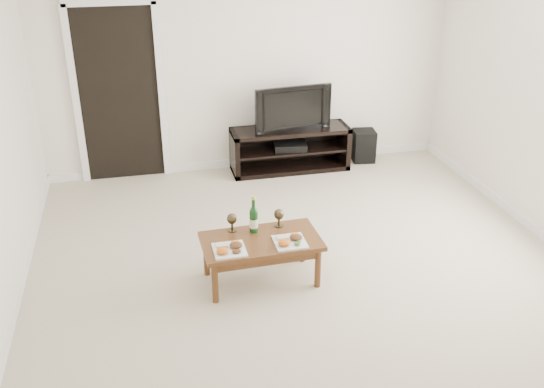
{
  "coord_description": "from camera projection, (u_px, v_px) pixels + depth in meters",
  "views": [
    {
      "loc": [
        -1.36,
        -4.38,
        3.04
      ],
      "look_at": [
        -0.25,
        0.4,
        0.7
      ],
      "focal_mm": 40.0,
      "sensor_mm": 36.0,
      "label": 1
    }
  ],
  "objects": [
    {
      "name": "goblet_left",
      "position": [
        232.0,
        222.0,
        5.37
      ],
      "size": [
        0.09,
        0.09,
        0.17
      ],
      "primitive_type": null,
      "color": "#3D3421",
      "rests_on": "coffee_table"
    },
    {
      "name": "plate_left",
      "position": [
        229.0,
        248.0,
        5.07
      ],
      "size": [
        0.27,
        0.27,
        0.07
      ],
      "primitive_type": "cube",
      "color": "white",
      "rests_on": "coffee_table"
    },
    {
      "name": "plate_right",
      "position": [
        290.0,
        240.0,
        5.19
      ],
      "size": [
        0.27,
        0.27,
        0.07
      ],
      "primitive_type": "cube",
      "color": "white",
      "rests_on": "coffee_table"
    },
    {
      "name": "doorway",
      "position": [
        119.0,
        96.0,
        7.09
      ],
      "size": [
        0.9,
        0.02,
        2.05
      ],
      "primitive_type": "cube",
      "color": "black",
      "rests_on": "ground"
    },
    {
      "name": "wine_bottle",
      "position": [
        254.0,
        214.0,
        5.31
      ],
      "size": [
        0.07,
        0.07,
        0.35
      ],
      "primitive_type": "cylinder",
      "color": "#0F3A14",
      "rests_on": "coffee_table"
    },
    {
      "name": "back_wall",
      "position": [
        248.0,
        65.0,
        7.32
      ],
      "size": [
        5.0,
        0.04,
        2.6
      ],
      "primitive_type": "cube",
      "color": "white",
      "rests_on": "ground"
    },
    {
      "name": "coffee_table",
      "position": [
        261.0,
        260.0,
        5.35
      ],
      "size": [
        1.05,
        0.6,
        0.42
      ],
      "primitive_type": "cube",
      "rotation": [
        0.0,
        0.0,
        0.03
      ],
      "color": "brown",
      "rests_on": "ground"
    },
    {
      "name": "goblet_right",
      "position": [
        279.0,
        218.0,
        5.44
      ],
      "size": [
        0.09,
        0.09,
        0.17
      ],
      "primitive_type": null,
      "color": "#3D3421",
      "rests_on": "coffee_table"
    },
    {
      "name": "av_receiver",
      "position": [
        290.0,
        146.0,
        7.58
      ],
      "size": [
        0.44,
        0.36,
        0.08
      ],
      "primitive_type": "cube",
      "rotation": [
        0.0,
        0.0,
        -0.16
      ],
      "color": "black",
      "rests_on": "media_console"
    },
    {
      "name": "subwoofer",
      "position": [
        364.0,
        146.0,
        7.91
      ],
      "size": [
        0.31,
        0.31,
        0.41
      ],
      "primitive_type": "cube",
      "rotation": [
        0.0,
        0.0,
        -0.13
      ],
      "color": "black",
      "rests_on": "ground"
    },
    {
      "name": "floor",
      "position": [
        309.0,
        280.0,
        5.44
      ],
      "size": [
        5.5,
        5.5,
        0.0
      ],
      "primitive_type": "plane",
      "color": "#BFAF9A",
      "rests_on": "ground"
    },
    {
      "name": "television",
      "position": [
        291.0,
        107.0,
        7.37
      ],
      "size": [
        0.97,
        0.23,
        0.56
      ],
      "primitive_type": "imported",
      "rotation": [
        0.0,
        0.0,
        0.11
      ],
      "color": "black",
      "rests_on": "media_console"
    },
    {
      "name": "media_console",
      "position": [
        290.0,
        149.0,
        7.61
      ],
      "size": [
        1.47,
        0.45,
        0.55
      ],
      "primitive_type": "cube",
      "color": "black",
      "rests_on": "ground"
    }
  ]
}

